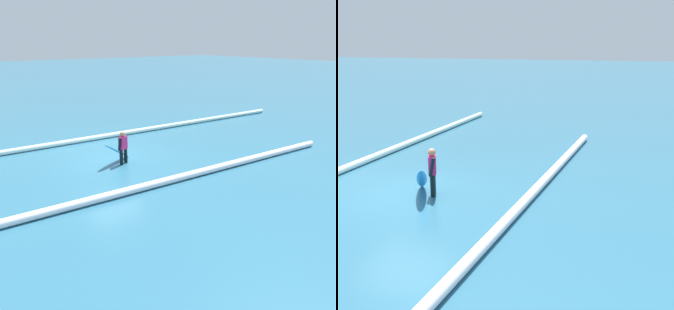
{
  "view_description": "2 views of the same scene",
  "coord_description": "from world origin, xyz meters",
  "views": [
    {
      "loc": [
        6.17,
        12.0,
        4.67
      ],
      "look_at": [
        -0.69,
        3.09,
        0.82
      ],
      "focal_mm": 35.68,
      "sensor_mm": 36.0,
      "label": 1
    },
    {
      "loc": [
        10.81,
        6.2,
        4.29
      ],
      "look_at": [
        -0.44,
        2.97,
        1.22
      ],
      "focal_mm": 48.08,
      "sensor_mm": 36.0,
      "label": 2
    }
  ],
  "objects": [
    {
      "name": "ground_plane",
      "position": [
        0.0,
        0.0,
        0.0
      ],
      "size": [
        157.1,
        157.1,
        0.0
      ],
      "primitive_type": "plane",
      "color": "#2C657F"
    },
    {
      "name": "wave_crest_midground",
      "position": [
        2.94,
        3.39,
        0.13
      ],
      "size": [
        22.42,
        1.97,
        0.26
      ],
      "primitive_type": "cylinder",
      "rotation": [
        0.0,
        1.57,
        -0.08
      ],
      "color": "white",
      "rests_on": "ground_plane"
    },
    {
      "name": "surfer",
      "position": [
        -0.1,
        0.95,
        0.75
      ],
      "size": [
        0.49,
        0.34,
        1.35
      ],
      "rotation": [
        0.0,
        0.0,
        3.53
      ],
      "color": "black",
      "rests_on": "ground_plane"
    },
    {
      "name": "surfboard",
      "position": [
        0.02,
        0.67,
        0.47
      ],
      "size": [
        1.53,
        0.97,
        0.97
      ],
      "color": "#268CE5",
      "rests_on": "ground_plane"
    }
  ]
}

